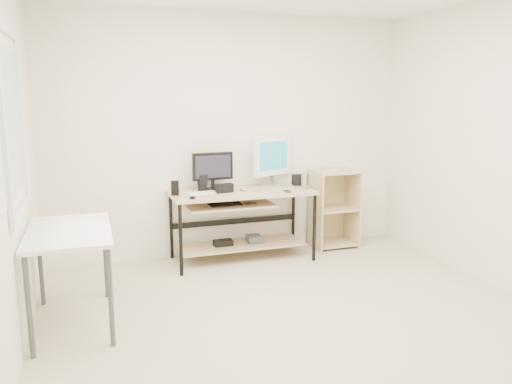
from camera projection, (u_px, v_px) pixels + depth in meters
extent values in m
cube|color=beige|center=(306.00, 325.00, 3.84)|extent=(4.00, 4.00, 0.01)
cube|color=white|center=(232.00, 136.00, 5.45)|extent=(4.00, 0.01, 2.60)
cube|color=white|center=(2.00, 170.00, 2.96)|extent=(0.01, 4.00, 2.60)
cube|color=white|center=(14.00, 122.00, 3.48)|extent=(0.01, 1.00, 1.20)
cube|color=tan|center=(242.00, 192.00, 5.23)|extent=(1.50, 0.65, 0.03)
cube|color=tan|center=(230.00, 205.00, 5.16)|extent=(0.90, 0.49, 0.02)
cube|color=tan|center=(241.00, 245.00, 5.39)|extent=(1.35, 0.46, 0.02)
cube|color=black|center=(225.00, 204.00, 5.14)|extent=(0.33, 0.22, 0.01)
cylinder|color=black|center=(249.00, 203.00, 5.18)|extent=(0.14, 0.01, 0.01)
cube|color=#414143|center=(254.00, 239.00, 5.43)|extent=(0.15, 0.15, 0.08)
cube|color=black|center=(223.00, 243.00, 5.32)|extent=(0.20, 0.12, 0.06)
cylinder|color=black|center=(181.00, 240.00, 4.82)|extent=(0.04, 0.04, 0.72)
cylinder|color=black|center=(171.00, 226.00, 5.35)|extent=(0.04, 0.04, 0.72)
cylinder|color=black|center=(314.00, 228.00, 5.26)|extent=(0.04, 0.04, 0.72)
cylinder|color=black|center=(293.00, 216.00, 5.79)|extent=(0.04, 0.04, 0.72)
cube|color=white|center=(69.00, 232.00, 3.73)|extent=(0.60, 1.00, 0.03)
cylinder|color=#414143|center=(29.00, 308.00, 3.29)|extent=(0.04, 0.04, 0.72)
cylinder|color=#414143|center=(40.00, 264.00, 4.14)|extent=(0.04, 0.04, 0.72)
cylinder|color=#414143|center=(111.00, 298.00, 3.45)|extent=(0.04, 0.04, 0.72)
cylinder|color=#414143|center=(105.00, 257.00, 4.31)|extent=(0.04, 0.04, 0.72)
cube|color=#D3BC84|center=(315.00, 210.00, 5.69)|extent=(0.02, 0.40, 0.90)
cube|color=#D3BC84|center=(352.00, 207.00, 5.84)|extent=(0.02, 0.40, 0.90)
cube|color=#D3BC84|center=(326.00, 205.00, 5.94)|extent=(0.50, 0.02, 0.90)
cube|color=#D3BC84|center=(333.00, 243.00, 5.84)|extent=(0.46, 0.38, 0.02)
cube|color=#D3BC84|center=(334.00, 209.00, 5.77)|extent=(0.46, 0.38, 0.02)
cube|color=#D3BC84|center=(335.00, 172.00, 5.68)|extent=(0.46, 0.38, 0.02)
cylinder|color=black|center=(213.00, 189.00, 5.29)|extent=(0.18, 0.18, 0.02)
cylinder|color=black|center=(213.00, 184.00, 5.27)|extent=(0.04, 0.04, 0.09)
cube|color=black|center=(213.00, 166.00, 5.24)|extent=(0.44, 0.07, 0.29)
cube|color=black|center=(213.00, 167.00, 5.21)|extent=(0.37, 0.03, 0.23)
cube|color=silver|center=(272.00, 185.00, 5.56)|extent=(0.19, 0.16, 0.02)
cylinder|color=silver|center=(272.00, 179.00, 5.55)|extent=(0.05, 0.05, 0.10)
cube|color=white|center=(273.00, 156.00, 5.49)|extent=(0.50, 0.25, 0.43)
cube|color=teal|center=(273.00, 156.00, 5.47)|extent=(0.41, 0.17, 0.35)
cube|color=white|center=(205.00, 193.00, 5.12)|extent=(0.39, 0.17, 0.01)
ellipsoid|color=#B4B4B9|center=(243.00, 189.00, 5.24)|extent=(0.08, 0.11, 0.03)
cube|color=black|center=(224.00, 188.00, 5.15)|extent=(0.19, 0.12, 0.09)
cube|color=black|center=(203.00, 188.00, 5.24)|extent=(0.09, 0.09, 0.07)
cube|color=black|center=(202.00, 180.00, 5.22)|extent=(0.10, 0.10, 0.10)
cube|color=black|center=(297.00, 180.00, 5.57)|extent=(0.11, 0.11, 0.12)
cube|color=black|center=(175.00, 188.00, 4.99)|extent=(0.09, 0.07, 0.15)
cylinder|color=black|center=(192.00, 198.00, 4.83)|extent=(0.08, 0.08, 0.02)
cube|color=black|center=(287.00, 191.00, 5.19)|extent=(0.08, 0.12, 0.01)
cylinder|color=#AC844D|center=(305.00, 188.00, 5.38)|extent=(0.13, 0.13, 0.01)
cylinder|color=white|center=(305.00, 181.00, 5.36)|extent=(0.10, 0.10, 0.16)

